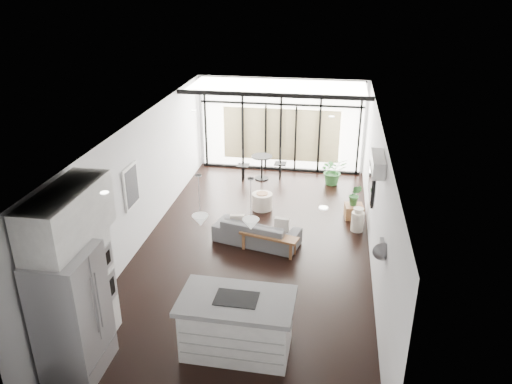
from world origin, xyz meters
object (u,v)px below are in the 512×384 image
(fridge, at_px, (72,314))
(milk_can, at_px, (358,219))
(pouf, at_px, (262,201))
(console_bench, at_px, (269,243))
(sofa, at_px, (257,227))
(tv, at_px, (371,184))
(island, at_px, (237,324))

(fridge, xyz_separation_m, milk_can, (4.28, 5.21, -0.72))
(pouf, bearing_deg, console_bench, -77.55)
(pouf, bearing_deg, sofa, -85.41)
(console_bench, bearing_deg, tv, 40.32)
(sofa, relative_size, milk_can, 3.27)
(console_bench, bearing_deg, sofa, 146.25)
(fridge, distance_m, milk_can, 6.78)
(island, bearing_deg, milk_can, 66.68)
(island, xyz_separation_m, console_bench, (0.08, 3.12, -0.28))
(sofa, xyz_separation_m, tv, (2.45, 0.67, 0.93))
(fridge, relative_size, pouf, 3.85)
(sofa, distance_m, milk_can, 2.43)
(console_bench, distance_m, tv, 2.60)
(sofa, bearing_deg, milk_can, -143.62)
(island, relative_size, sofa, 0.94)
(sofa, relative_size, pouf, 3.63)
(milk_can, bearing_deg, console_bench, -145.98)
(console_bench, bearing_deg, pouf, 116.96)
(fridge, distance_m, console_bench, 4.65)
(island, height_order, sofa, island)
(island, height_order, console_bench, island)
(fridge, height_order, milk_can, fridge)
(island, bearing_deg, console_bench, 89.54)
(island, height_order, pouf, island)
(island, xyz_separation_m, tv, (2.20, 4.15, 0.81))
(island, distance_m, milk_can, 4.85)
(island, bearing_deg, fridge, -159.70)
(console_bench, relative_size, pouf, 2.45)
(island, bearing_deg, pouf, 95.20)
(fridge, bearing_deg, tv, 47.82)
(milk_can, relative_size, tv, 0.53)
(sofa, bearing_deg, island, 107.83)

